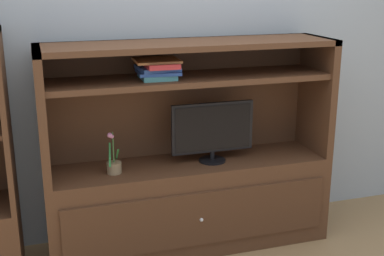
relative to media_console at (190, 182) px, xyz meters
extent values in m
cube|color=#9EA8B2|center=(0.00, 0.34, 0.94)|extent=(6.00, 0.10, 2.80)
cube|color=#4C2D1C|center=(0.00, -0.01, -0.16)|extent=(1.88, 0.46, 0.60)
cube|color=#462A19|center=(0.00, -0.24, -0.16)|extent=(1.73, 0.02, 0.36)
sphere|color=silver|center=(0.00, -0.26, -0.16)|extent=(0.02, 0.02, 0.02)
cube|color=#4C2D1C|center=(-0.91, -0.01, 0.54)|extent=(0.05, 0.46, 0.79)
cube|color=#4C2D1C|center=(0.91, -0.01, 0.54)|extent=(0.05, 0.46, 0.79)
cube|color=#4C2D1C|center=(0.00, 0.21, 0.54)|extent=(1.88, 0.02, 0.79)
cube|color=#4C2D1C|center=(0.00, -0.01, 0.92)|extent=(1.88, 0.46, 0.04)
cube|color=#4C2D1C|center=(0.00, -0.01, 0.70)|extent=(1.78, 0.41, 0.04)
cylinder|color=black|center=(0.15, -0.03, 0.15)|extent=(0.18, 0.18, 0.01)
cylinder|color=black|center=(0.15, -0.03, 0.18)|extent=(0.03, 0.03, 0.06)
cube|color=black|center=(0.15, -0.03, 0.38)|extent=(0.55, 0.02, 0.33)
cube|color=black|center=(0.15, -0.04, 0.38)|extent=(0.52, 0.00, 0.30)
cylinder|color=#8C7251|center=(-0.51, -0.05, 0.18)|extent=(0.09, 0.09, 0.07)
cylinder|color=#3D6B33|center=(-0.51, -0.05, 0.31)|extent=(0.01, 0.01, 0.19)
cube|color=#2D7A38|center=(-0.48, -0.05, 0.26)|extent=(0.02, 0.14, 0.11)
cube|color=#2D7A38|center=(-0.53, -0.04, 0.26)|extent=(0.04, 0.14, 0.11)
sphere|color=#C6729E|center=(-0.53, -0.06, 0.40)|extent=(0.03, 0.03, 0.03)
sphere|color=#C6729E|center=(-0.52, -0.05, 0.39)|extent=(0.02, 0.02, 0.02)
sphere|color=#C6729E|center=(-0.51, -0.06, 0.38)|extent=(0.03, 0.03, 0.03)
cube|color=teal|center=(-0.21, -0.01, 0.73)|extent=(0.21, 0.25, 0.03)
cube|color=#2D519E|center=(-0.21, -0.02, 0.76)|extent=(0.27, 0.26, 0.02)
cube|color=#2D519E|center=(-0.21, 0.00, 0.78)|extent=(0.25, 0.26, 0.02)
cube|color=red|center=(-0.19, 0.00, 0.81)|extent=(0.20, 0.32, 0.03)
cube|color=#A56638|center=(-0.21, -0.01, 0.83)|extent=(0.28, 0.27, 0.01)
cube|color=#4C2D1C|center=(-1.11, -0.01, 0.53)|extent=(0.03, 0.46, 1.04)
camera|label=1|loc=(-0.93, -3.05, 1.33)|focal=48.05mm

